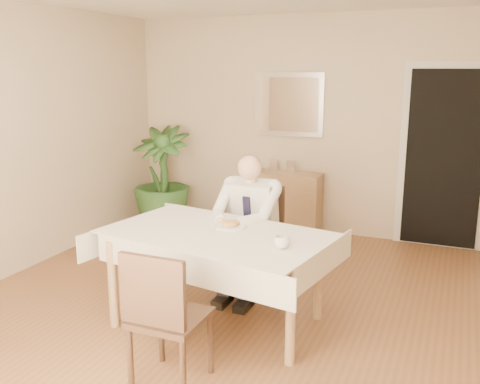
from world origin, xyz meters
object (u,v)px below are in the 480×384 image
at_px(dining_table, 217,243).
at_px(seated_man, 245,220).
at_px(potted_palm, 162,178).
at_px(sideboard, 283,202).
at_px(chair_far, 257,230).
at_px(coffee_mug, 282,242).
at_px(chair_near, 163,312).

distance_m(dining_table, seated_man, 0.59).
bearing_deg(potted_palm, sideboard, 15.21).
xyz_separation_m(seated_man, potted_palm, (-1.75, 1.53, -0.05)).
height_order(dining_table, chair_far, chair_far).
xyz_separation_m(coffee_mug, sideboard, (-0.86, 2.67, -0.42)).
xyz_separation_m(chair_near, seated_man, (-0.07, 1.53, 0.17)).
relative_size(chair_far, coffee_mug, 8.42).
bearing_deg(coffee_mug, potted_palm, 135.71).
distance_m(chair_near, sideboard, 3.48).
height_order(chair_far, sideboard, chair_far).
bearing_deg(coffee_mug, seated_man, 127.72).
bearing_deg(dining_table, chair_near, -75.44).
height_order(dining_table, seated_man, seated_man).
height_order(chair_far, coffee_mug, chair_far).
relative_size(coffee_mug, potted_palm, 0.09).
xyz_separation_m(dining_table, seated_man, (0.00, 0.59, 0.02)).
relative_size(seated_man, coffee_mug, 11.36).
relative_size(chair_far, chair_near, 1.00).
xyz_separation_m(sideboard, potted_palm, (-1.47, -0.40, 0.27)).
distance_m(seated_man, sideboard, 1.97).
bearing_deg(potted_palm, seated_man, -41.05).
xyz_separation_m(seated_man, sideboard, (-0.28, 1.93, -0.32)).
xyz_separation_m(dining_table, chair_near, (0.07, -0.94, -0.15)).
bearing_deg(seated_man, dining_table, -90.00).
relative_size(dining_table, sideboard, 2.03).
distance_m(seated_man, coffee_mug, 0.95).
xyz_separation_m(dining_table, coffee_mug, (0.58, -0.15, 0.13)).
bearing_deg(chair_near, chair_far, 92.47).
distance_m(dining_table, chair_near, 0.95).
bearing_deg(potted_palm, chair_near, -59.15).
distance_m(dining_table, potted_palm, 2.75).
distance_m(coffee_mug, sideboard, 2.84).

